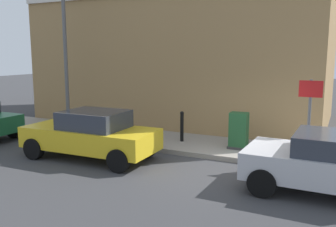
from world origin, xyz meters
name	(u,v)px	position (x,y,z in m)	size (l,w,h in m)	color
ground	(232,171)	(0.00, 0.00, 0.00)	(80.00, 80.00, 0.00)	#38383A
sidewalk	(96,133)	(1.97, 6.00, 0.07)	(2.46, 30.00, 0.15)	gray
corner_building	(190,35)	(7.04, 4.20, 3.96)	(7.78, 12.41, 7.91)	#9E7A4C
car_yellow	(91,134)	(-0.67, 4.14, 0.74)	(1.88, 4.09, 1.45)	gold
utility_cabinet	(239,132)	(1.83, 0.34, 0.68)	(0.46, 0.61, 1.15)	#1E4C28
bollard_near_cabinet	(182,125)	(1.93, 2.33, 0.70)	(0.14, 0.14, 1.04)	black
bollard_far_kerb	(119,125)	(0.99, 4.24, 0.70)	(0.14, 0.14, 1.04)	black
street_sign	(310,109)	(1.04, -1.77, 1.66)	(0.08, 0.60, 2.30)	#59595B
lamppost	(65,48)	(1.78, 7.15, 3.30)	(0.20, 0.44, 5.72)	#59595B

